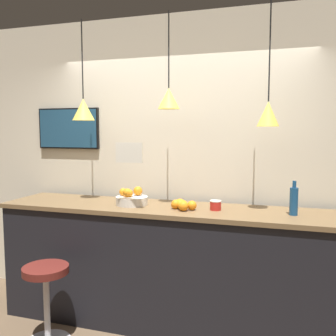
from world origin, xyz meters
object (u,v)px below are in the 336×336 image
Objects in this scene: juice_bottle at (294,201)px; mounted_tv at (68,128)px; spread_jar at (216,205)px; bar_stool at (46,289)px; fruit_bowl at (132,199)px.

mounted_tv is at bearing 170.39° from juice_bottle.
juice_bottle is 2.41m from mounted_tv.
mounted_tv is at bearing 166.85° from spread_jar.
bar_stool is at bearing -162.77° from juice_bottle.
mounted_tv is (-1.67, 0.39, 0.66)m from spread_jar.
fruit_bowl is at bearing 49.49° from bar_stool.
fruit_bowl is at bearing -23.50° from mounted_tv.
bar_stool is 6.80× the size of spread_jar.
mounted_tv is (-0.89, 0.39, 0.65)m from fruit_bowl.
juice_bottle is 2.86× the size of spread_jar.
juice_bottle is at bearing 0.00° from spread_jar.
bar_stool is 2.16m from juice_bottle.
spread_jar is at bearing -0.26° from fruit_bowl.
fruit_bowl is 0.78m from spread_jar.
juice_bottle is (1.93, 0.60, 0.75)m from bar_stool.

